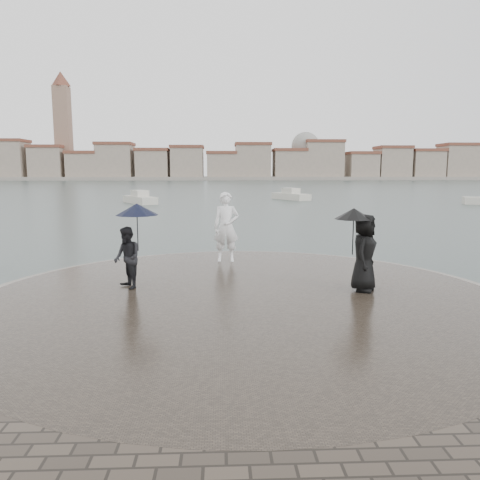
{
  "coord_description": "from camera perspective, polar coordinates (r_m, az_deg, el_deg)",
  "views": [
    {
      "loc": [
        -0.49,
        -6.79,
        3.16
      ],
      "look_at": [
        0.0,
        4.8,
        1.45
      ],
      "focal_mm": 35.0,
      "sensor_mm": 36.0,
      "label": 1
    }
  ],
  "objects": [
    {
      "name": "ground",
      "position": [
        7.51,
        1.6,
        -16.52
      ],
      "size": [
        400.0,
        400.0,
        0.0
      ],
      "primitive_type": "plane",
      "color": "#2B3835",
      "rests_on": "ground"
    },
    {
      "name": "kerb_ring",
      "position": [
        10.73,
        0.29,
        -7.85
      ],
      "size": [
        12.5,
        12.5,
        0.32
      ],
      "primitive_type": "cylinder",
      "color": "gray",
      "rests_on": "ground"
    },
    {
      "name": "quay_tip",
      "position": [
        10.73,
        0.29,
        -7.74
      ],
      "size": [
        11.9,
        11.9,
        0.36
      ],
      "primitive_type": "cylinder",
      "color": "#2D261E",
      "rests_on": "ground"
    },
    {
      "name": "statue",
      "position": [
        14.53,
        -1.69,
        1.6
      ],
      "size": [
        0.81,
        0.56,
        2.17
      ],
      "primitive_type": "imported",
      "rotation": [
        0.0,
        0.0,
        -0.05
      ],
      "color": "white",
      "rests_on": "quay_tip"
    },
    {
      "name": "visitor_left",
      "position": [
        11.47,
        -13.23,
        -0.25
      ],
      "size": [
        1.2,
        1.07,
        2.04
      ],
      "color": "black",
      "rests_on": "quay_tip"
    },
    {
      "name": "visitor_right",
      "position": [
        11.29,
        14.68,
        -0.67
      ],
      "size": [
        1.16,
        1.08,
        1.95
      ],
      "color": "black",
      "rests_on": "quay_tip"
    },
    {
      "name": "far_skyline",
      "position": [
        167.62,
        -4.44,
        9.21
      ],
      "size": [
        260.0,
        20.0,
        37.0
      ],
      "color": "gray",
      "rests_on": "ground"
    },
    {
      "name": "boats",
      "position": [
        48.37,
        8.0,
        5.02
      ],
      "size": [
        39.06,
        13.08,
        1.5
      ],
      "color": "beige",
      "rests_on": "ground"
    }
  ]
}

